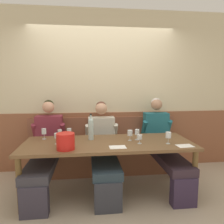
% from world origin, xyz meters
% --- Properties ---
extents(ground_plane, '(6.80, 6.80, 0.02)m').
position_xyz_m(ground_plane, '(0.00, 0.00, -0.01)').
color(ground_plane, tan).
rests_on(ground_plane, ground).
extents(room_wall_back, '(6.80, 0.08, 2.80)m').
position_xyz_m(room_wall_back, '(0.00, 1.09, 1.40)').
color(room_wall_back, beige).
rests_on(room_wall_back, ground).
extents(wood_wainscot_panel, '(6.80, 0.03, 1.02)m').
position_xyz_m(wood_wainscot_panel, '(0.00, 1.04, 0.51)').
color(wood_wainscot_panel, brown).
rests_on(wood_wainscot_panel, ground).
extents(wall_bench, '(2.60, 0.42, 0.94)m').
position_xyz_m(wall_bench, '(0.00, 0.83, 0.28)').
color(wall_bench, brown).
rests_on(wall_bench, ground).
extents(dining_table, '(2.30, 0.87, 0.74)m').
position_xyz_m(dining_table, '(0.00, 0.10, 0.66)').
color(dining_table, brown).
rests_on(dining_table, ground).
extents(person_left_seat, '(0.53, 1.32, 1.27)m').
position_xyz_m(person_left_seat, '(-0.90, 0.43, 0.60)').
color(person_left_seat, '#342F3E').
rests_on(person_left_seat, ground).
extents(person_center_right_seat, '(0.54, 1.32, 1.24)m').
position_xyz_m(person_center_right_seat, '(-0.05, 0.42, 0.59)').
color(person_center_right_seat, '#2E303A').
rests_on(person_center_right_seat, ground).
extents(person_right_seat, '(0.51, 1.32, 1.29)m').
position_xyz_m(person_right_seat, '(0.91, 0.44, 0.61)').
color(person_right_seat, '#31253E').
rests_on(person_right_seat, ground).
extents(ice_bucket, '(0.22, 0.22, 0.20)m').
position_xyz_m(ice_bucket, '(-0.55, -0.16, 0.84)').
color(ice_bucket, red).
rests_on(ice_bucket, dining_table).
extents(wine_bottle_clear_water, '(0.08, 0.08, 0.38)m').
position_xyz_m(wine_bottle_clear_water, '(-0.23, 0.26, 0.90)').
color(wine_bottle_clear_water, '#AEC8C4').
rests_on(wine_bottle_clear_water, dining_table).
extents(wine_glass_near_bucket, '(0.07, 0.07, 0.15)m').
position_xyz_m(wine_glass_near_bucket, '(0.31, 0.15, 0.84)').
color(wine_glass_near_bucket, silver).
rests_on(wine_glass_near_bucket, dining_table).
extents(wine_glass_mid_right, '(0.07, 0.07, 0.14)m').
position_xyz_m(wine_glass_mid_right, '(-0.55, 0.41, 0.83)').
color(wine_glass_mid_right, silver).
rests_on(wine_glass_mid_right, dining_table).
extents(wine_glass_center_rear, '(0.08, 0.08, 0.15)m').
position_xyz_m(wine_glass_center_rear, '(-0.68, 0.09, 0.84)').
color(wine_glass_center_rear, silver).
rests_on(wine_glass_center_rear, dining_table).
extents(wine_glass_mid_left, '(0.07, 0.07, 0.16)m').
position_xyz_m(wine_glass_mid_left, '(0.79, -0.07, 0.85)').
color(wine_glass_mid_left, silver).
rests_on(wine_glass_mid_left, dining_table).
extents(wine_glass_center_front, '(0.06, 0.06, 0.12)m').
position_xyz_m(wine_glass_center_front, '(0.41, -0.02, 0.82)').
color(wine_glass_center_front, silver).
rests_on(wine_glass_center_front, dining_table).
extents(wine_glass_right_end, '(0.06, 0.06, 0.16)m').
position_xyz_m(wine_glass_right_end, '(-0.90, 0.37, 0.84)').
color(wine_glass_right_end, silver).
rests_on(wine_glass_right_end, dining_table).
extents(wine_glass_left_end, '(0.06, 0.06, 0.15)m').
position_xyz_m(wine_glass_left_end, '(0.42, 0.17, 0.84)').
color(wine_glass_left_end, silver).
rests_on(wine_glass_left_end, dining_table).
extents(wine_glass_by_bottle, '(0.06, 0.06, 0.13)m').
position_xyz_m(wine_glass_by_bottle, '(-0.68, 0.40, 0.83)').
color(wine_glass_by_bottle, silver).
rests_on(wine_glass_by_bottle, dining_table).
extents(tasting_sheet_left_guest, '(0.21, 0.15, 0.00)m').
position_xyz_m(tasting_sheet_left_guest, '(0.10, -0.15, 0.74)').
color(tasting_sheet_left_guest, white).
rests_on(tasting_sheet_left_guest, dining_table).
extents(tasting_sheet_right_guest, '(0.22, 0.16, 0.00)m').
position_xyz_m(tasting_sheet_right_guest, '(0.97, -0.19, 0.74)').
color(tasting_sheet_right_guest, white).
rests_on(tasting_sheet_right_guest, dining_table).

